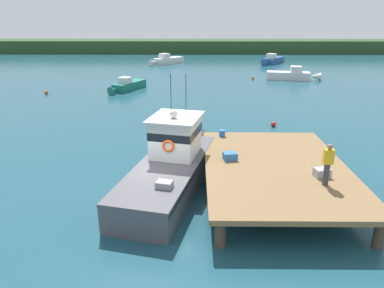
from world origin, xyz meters
name	(u,v)px	position (x,y,z in m)	size (l,w,h in m)	color
ground_plane	(164,189)	(0.00, 0.00, 0.00)	(200.00, 200.00, 0.00)	#1E4C5B
dock	(275,168)	(4.80, 0.00, 1.07)	(6.00, 9.00, 1.20)	#4C3D2D
main_fishing_boat	(172,163)	(0.33, 0.59, 1.01)	(4.32, 9.96, 4.80)	#4C4C51
crate_single_far	(322,173)	(6.38, -1.18, 1.37)	(0.60, 0.44, 0.34)	#9E9EA3
crate_single_by_cleat	(230,156)	(2.90, 0.57, 1.36)	(0.60, 0.44, 0.33)	#3370B2
bait_bucket	(222,133)	(2.76, 3.82, 1.37)	(0.32, 0.32, 0.34)	#2866B2
deckhand_by_the_boat	(328,164)	(6.27, -1.90, 2.06)	(0.36, 0.22, 1.63)	#383842
moored_boat_off_the_point	(272,60)	(13.29, 43.57, 0.54)	(4.54, 5.77, 1.57)	#285184
moored_boat_far_left	(167,60)	(-3.25, 43.21, 0.55)	(5.22, 5.46, 1.60)	silver
moored_boat_mid_harbor	(292,75)	(12.68, 28.72, 0.54)	(6.31, 2.47, 1.57)	silver
moored_boat_outer_mooring	(127,85)	(-5.63, 22.28, 0.46)	(3.20, 5.25, 1.35)	#196B5B
mooring_buoy_outer	(253,78)	(8.15, 28.98, 0.17)	(0.34, 0.34, 0.34)	#EA5B19
mooring_buoy_inshore	(46,92)	(-13.13, 20.16, 0.18)	(0.37, 0.37, 0.37)	#EA5B19
mooring_buoy_spare_mooring	(274,124)	(6.71, 9.57, 0.18)	(0.35, 0.35, 0.35)	red
far_shoreline	(190,46)	(0.00, 62.00, 1.20)	(120.00, 8.00, 2.40)	#284723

